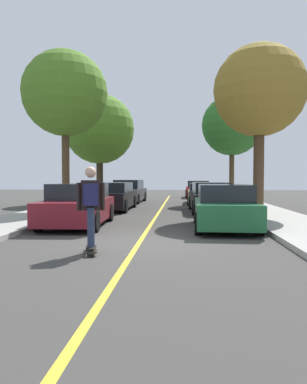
{
  "coord_description": "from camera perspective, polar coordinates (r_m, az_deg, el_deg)",
  "views": [
    {
      "loc": [
        1.01,
        -8.82,
        1.57
      ],
      "look_at": [
        -0.26,
        8.01,
        0.93
      ],
      "focal_mm": 34.1,
      "sensor_mm": 36.0,
      "label": 1
    }
  ],
  "objects": [
    {
      "name": "skateboard",
      "position": [
        7.79,
        -9.73,
        -8.82
      ],
      "size": [
        0.42,
        0.87,
        0.1
      ],
      "color": "black",
      "rests_on": "ground"
    },
    {
      "name": "parked_car_right_far",
      "position": [
        22.53,
        7.73,
        -0.24
      ],
      "size": [
        1.98,
        4.23,
        1.27
      ],
      "color": "#BCAD89",
      "rests_on": "ground"
    },
    {
      "name": "streetlamp",
      "position": [
        15.75,
        15.84,
        9.46
      ],
      "size": [
        0.36,
        0.24,
        6.08
      ],
      "color": "#38383D",
      "rests_on": "sidewalk_right"
    },
    {
      "name": "fire_hydrant",
      "position": [
        15.78,
        -13.68,
        -1.83
      ],
      "size": [
        0.2,
        0.2,
        0.7
      ],
      "color": "#B2140F",
      "rests_on": "sidewalk_left"
    },
    {
      "name": "parked_car_left_far",
      "position": [
        23.66,
        -3.88,
        0.08
      ],
      "size": [
        1.98,
        4.53,
        1.46
      ],
      "color": "#38383D",
      "rests_on": "ground"
    },
    {
      "name": "skateboarder",
      "position": [
        7.63,
        -9.78,
        -1.63
      ],
      "size": [
        0.58,
        0.7,
        1.7
      ],
      "color": "black",
      "rests_on": "skateboard"
    },
    {
      "name": "street_tree_left_near",
      "position": [
        23.63,
        -8.45,
        9.67
      ],
      "size": [
        4.4,
        4.4,
        6.74
      ],
      "color": "#3D2D1E",
      "rests_on": "sidewalk_left"
    },
    {
      "name": "parked_car_right_near",
      "position": [
        17.09,
        8.83,
        -0.85
      ],
      "size": [
        1.9,
        4.54,
        1.38
      ],
      "color": "black",
      "rests_on": "ground"
    },
    {
      "name": "parked_car_left_near",
      "position": [
        18.1,
        -6.43,
        -0.67
      ],
      "size": [
        1.94,
        4.59,
        1.36
      ],
      "color": "black",
      "rests_on": "ground"
    },
    {
      "name": "parked_car_right_farthest",
      "position": [
        29.52,
        6.92,
        0.41
      ],
      "size": [
        1.94,
        4.04,
        1.36
      ],
      "color": "maroon",
      "rests_on": "ground"
    },
    {
      "name": "street_tree_right_nearest",
      "position": [
        15.72,
        16.25,
        14.87
      ],
      "size": [
        3.68,
        3.68,
        6.79
      ],
      "color": "#4C3823",
      "rests_on": "sidewalk_right"
    },
    {
      "name": "street_tree_left_nearest",
      "position": [
        17.23,
        -13.67,
        14.68
      ],
      "size": [
        3.79,
        3.79,
        7.1
      ],
      "color": "#4C3823",
      "rests_on": "sidewalk_left"
    },
    {
      "name": "parked_car_right_nearest",
      "position": [
        11.55,
        11.02,
        -2.31
      ],
      "size": [
        1.95,
        4.11,
        1.37
      ],
      "color": "#1E5B33",
      "rests_on": "ground"
    },
    {
      "name": "center_line",
      "position": [
        12.95,
        -0.2,
        -4.77
      ],
      "size": [
        0.12,
        39.2,
        0.01
      ],
      "primitive_type": "cube",
      "color": "gold",
      "rests_on": "ground"
    },
    {
      "name": "street_tree_right_near",
      "position": [
        23.29,
        12.19,
        10.13
      ],
      "size": [
        3.71,
        3.71,
        6.55
      ],
      "color": "#4C3823",
      "rests_on": "sidewalk_right"
    },
    {
      "name": "parked_car_left_nearest",
      "position": [
        12.26,
        -11.67,
        -2.04
      ],
      "size": [
        2.0,
        4.23,
        1.39
      ],
      "color": "maroon",
      "rests_on": "ground"
    },
    {
      "name": "ground",
      "position": [
        9.01,
        -2.21,
        -7.86
      ],
      "size": [
        80.0,
        80.0,
        0.0
      ],
      "primitive_type": "plane",
      "color": "#3D3A38"
    }
  ]
}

